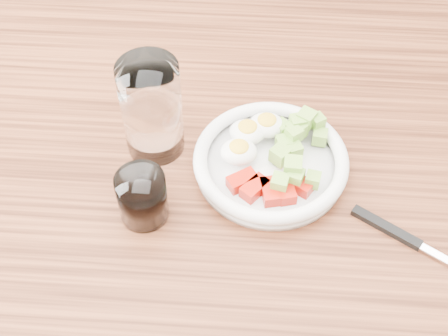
% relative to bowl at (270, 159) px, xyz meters
% --- Properties ---
extents(dining_table, '(1.50, 0.90, 0.77)m').
position_rel_bowl_xyz_m(dining_table, '(-0.05, -0.04, -0.12)').
color(dining_table, brown).
rests_on(dining_table, ground).
extents(bowl, '(0.22, 0.22, 0.06)m').
position_rel_bowl_xyz_m(bowl, '(0.00, 0.00, 0.00)').
color(bowl, white).
rests_on(bowl, dining_table).
extents(fork, '(0.18, 0.12, 0.01)m').
position_rel_bowl_xyz_m(fork, '(0.18, -0.11, -0.02)').
color(fork, black).
rests_on(fork, dining_table).
extents(water_glass, '(0.08, 0.08, 0.15)m').
position_rel_bowl_xyz_m(water_glass, '(-0.17, 0.03, 0.05)').
color(water_glass, white).
rests_on(water_glass, dining_table).
extents(coffee_glass, '(0.06, 0.06, 0.07)m').
position_rel_bowl_xyz_m(coffee_glass, '(-0.16, -0.09, 0.02)').
color(coffee_glass, white).
rests_on(coffee_glass, dining_table).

